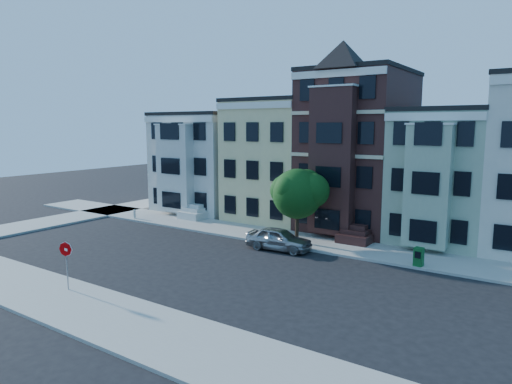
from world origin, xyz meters
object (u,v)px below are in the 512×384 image
Objects in this scene: street_tree at (297,197)px; parked_car at (279,239)px; fire_hydrant at (135,215)px; newspaper_box at (419,257)px; stop_sign at (67,263)px.

street_tree is 1.43× the size of parked_car.
street_tree is at bearing 2.31° from fire_hydrant.
fire_hydrant is at bearing 80.12° from parked_car.
parked_car is (-0.29, -1.93, -2.54)m from street_tree.
parked_car is at bearing -98.47° from street_tree.
parked_car is 4.08× the size of newspaper_box.
newspaper_box is at bearing -87.80° from parked_car.
fire_hydrant is at bearing -177.69° from street_tree.
street_tree reaches higher than parked_car.
stop_sign is at bearing 154.51° from parked_car.
stop_sign is (-4.88, -14.26, -1.78)m from street_tree.
street_tree reaches higher than stop_sign.
stop_sign reaches higher than fire_hydrant.
newspaper_box is 0.40× the size of stop_sign.
fire_hydrant is 17.38m from stop_sign.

